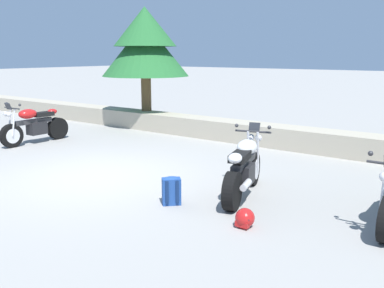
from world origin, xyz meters
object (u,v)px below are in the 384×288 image
pine_tree_far_left (145,43)px  motorcycle_white_centre (244,169)px  motorcycle_red_near_left (34,126)px  rider_helmet (245,218)px  rider_backpack (171,190)px

pine_tree_far_left → motorcycle_white_centre: bearing=-35.0°
motorcycle_red_near_left → rider_helmet: bearing=-12.8°
motorcycle_red_near_left → motorcycle_white_centre: (6.86, -0.51, 0.00)m
motorcycle_white_centre → pine_tree_far_left: (-6.23, 4.36, 2.26)m
rider_backpack → rider_helmet: 1.45m
motorcycle_white_centre → rider_helmet: bearing=-59.7°
motorcycle_red_near_left → pine_tree_far_left: 4.51m
motorcycle_red_near_left → pine_tree_far_left: (0.63, 3.85, 2.26)m
motorcycle_white_centre → rider_backpack: bearing=-124.7°
rider_helmet → pine_tree_far_left: pine_tree_far_left is taller
motorcycle_red_near_left → rider_helmet: (7.56, -1.72, -0.35)m
pine_tree_far_left → rider_backpack: bearing=-44.7°
motorcycle_white_centre → pine_tree_far_left: bearing=145.0°
rider_backpack → pine_tree_far_left: pine_tree_far_left is taller
rider_helmet → pine_tree_far_left: size_ratio=0.08×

